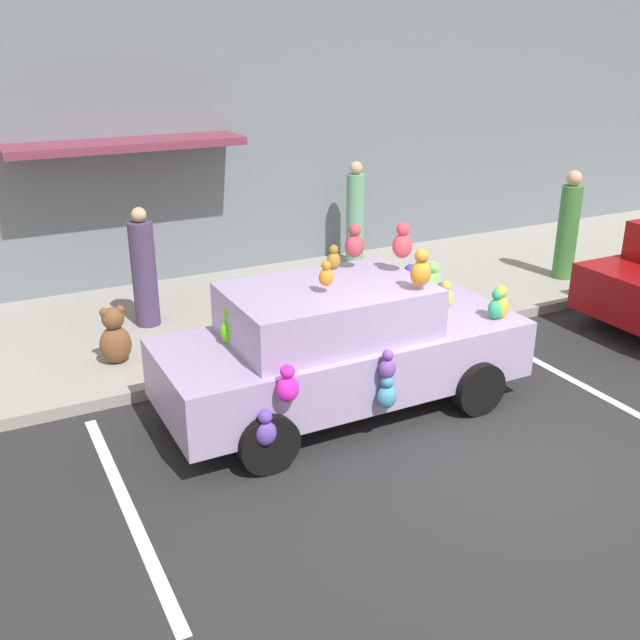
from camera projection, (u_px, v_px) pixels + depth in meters
ground_plane at (499, 462)px, 7.50m from camera, size 60.00×60.00×0.00m
sidewalk at (293, 305)px, 11.61m from camera, size 24.00×4.00×0.15m
storefront_building at (236, 93)px, 12.23m from camera, size 24.00×1.25×6.40m
parking_stripe_front at (576, 382)px, 9.21m from camera, size 0.12×3.60×0.01m
parking_stripe_rear at (127, 506)px, 6.79m from camera, size 0.12×3.60×0.01m
plush_covered_car at (341, 346)px, 8.29m from camera, size 4.26×1.94×2.14m
teddy_bear_on_sidewalk at (115, 337)px, 9.29m from camera, size 0.40×0.34×0.77m
pedestrian_near_shopfront at (144, 272)px, 10.37m from camera, size 0.35×0.35×1.74m
pedestrian_walking_past at (568, 228)px, 12.39m from camera, size 0.35×0.35×1.86m
pedestrian_by_lamp at (355, 217)px, 13.15m from camera, size 0.33×0.33×1.88m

